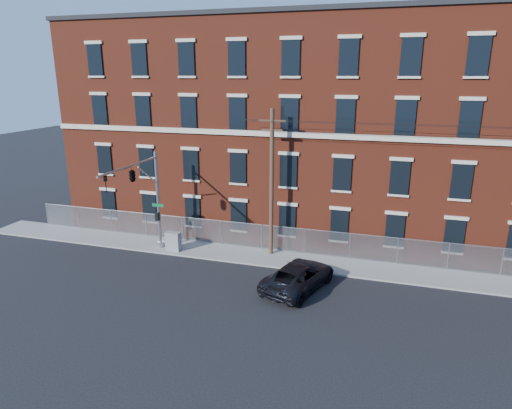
{
  "coord_description": "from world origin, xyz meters",
  "views": [
    {
      "loc": [
        9.3,
        -22.39,
        12.19
      ],
      "look_at": [
        1.39,
        4.0,
        4.09
      ],
      "focal_mm": 31.13,
      "sensor_mm": 36.0,
      "label": 1
    }
  ],
  "objects_px": {
    "pickup_truck": "(299,276)",
    "utility_cabinet": "(173,241)",
    "utility_pole_near": "(272,181)",
    "traffic_signal_mast": "(139,184)"
  },
  "relations": [
    {
      "from": "utility_pole_near",
      "to": "pickup_truck",
      "type": "distance_m",
      "value": 6.96
    },
    {
      "from": "pickup_truck",
      "to": "traffic_signal_mast",
      "type": "bearing_deg",
      "value": 12.67
    },
    {
      "from": "utility_cabinet",
      "to": "traffic_signal_mast",
      "type": "bearing_deg",
      "value": -116.36
    },
    {
      "from": "pickup_truck",
      "to": "utility_cabinet",
      "type": "height_order",
      "value": "pickup_truck"
    },
    {
      "from": "utility_pole_near",
      "to": "pickup_truck",
      "type": "xyz_separation_m",
      "value": [
        2.85,
        -4.41,
        -4.56
      ]
    },
    {
      "from": "traffic_signal_mast",
      "to": "pickup_truck",
      "type": "distance_m",
      "value": 11.84
    },
    {
      "from": "traffic_signal_mast",
      "to": "utility_pole_near",
      "type": "relative_size",
      "value": 0.7
    },
    {
      "from": "utility_cabinet",
      "to": "pickup_truck",
      "type": "bearing_deg",
      "value": -13.37
    },
    {
      "from": "traffic_signal_mast",
      "to": "pickup_truck",
      "type": "height_order",
      "value": "traffic_signal_mast"
    },
    {
      "from": "pickup_truck",
      "to": "utility_cabinet",
      "type": "distance_m",
      "value": 10.13
    }
  ]
}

